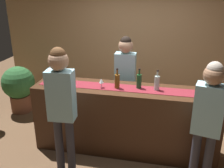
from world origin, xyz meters
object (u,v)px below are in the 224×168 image
at_px(customer_sipping, 208,114).
at_px(wine_glass_mid_counter, 101,81).
at_px(wine_bottle_clear, 157,83).
at_px(wine_bottle_green, 139,81).
at_px(bartender, 125,75).
at_px(customer_browsing, 61,99).
at_px(potted_plant_tall, 19,86).
at_px(wine_glass_near_customer, 56,75).
at_px(wine_bottle_amber, 117,81).

bearing_deg(customer_sipping, wine_glass_mid_counter, 172.75).
bearing_deg(wine_bottle_clear, wine_bottle_green, 176.27).
bearing_deg(wine_bottle_green, customer_sipping, -34.99).
xyz_separation_m(bartender, customer_browsing, (-0.61, -1.28, 0.06)).
height_order(bartender, potted_plant_tall, bartender).
height_order(wine_glass_near_customer, potted_plant_tall, wine_glass_near_customer).
bearing_deg(bartender, wine_glass_near_customer, 28.90).
bearing_deg(potted_plant_tall, wine_glass_mid_counter, -24.99).
height_order(wine_bottle_clear, wine_glass_mid_counter, wine_bottle_clear).
bearing_deg(wine_bottle_green, wine_bottle_amber, -167.64).
height_order(bartender, customer_sipping, bartender).
xyz_separation_m(wine_bottle_clear, customer_browsing, (-1.16, -0.72, -0.04)).
xyz_separation_m(wine_bottle_green, wine_glass_near_customer, (-1.28, -0.01, -0.01)).
bearing_deg(wine_glass_near_customer, bartender, 28.78).
bearing_deg(wine_bottle_green, potted_plant_tall, 161.97).
bearing_deg(wine_glass_mid_counter, customer_browsing, -119.36).
bearing_deg(wine_glass_mid_counter, customer_sipping, -20.05).
distance_m(wine_bottle_green, customer_browsing, 1.17).
bearing_deg(wine_glass_mid_counter, potted_plant_tall, 155.01).
bearing_deg(customer_sipping, wine_bottle_amber, 167.99).
distance_m(wine_bottle_amber, wine_glass_mid_counter, 0.23).
bearing_deg(customer_browsing, customer_sipping, -0.15).
xyz_separation_m(wine_bottle_amber, wine_glass_mid_counter, (-0.23, -0.03, -0.01)).
xyz_separation_m(wine_bottle_amber, bartender, (0.02, 0.61, -0.11)).
bearing_deg(wine_bottle_clear, wine_glass_mid_counter, -173.92).
distance_m(wine_glass_near_customer, customer_browsing, 0.83).
bearing_deg(bartender, potted_plant_tall, -7.10).
bearing_deg(wine_bottle_amber, potted_plant_tall, 158.08).
bearing_deg(wine_bottle_amber, wine_glass_mid_counter, -171.63).
distance_m(wine_bottle_green, wine_bottle_amber, 0.32).
xyz_separation_m(wine_bottle_green, bartender, (-0.29, 0.54, -0.11)).
relative_size(wine_bottle_clear, wine_glass_near_customer, 2.10).
xyz_separation_m(wine_bottle_clear, wine_bottle_amber, (-0.57, -0.05, 0.00)).
distance_m(wine_glass_near_customer, customer_sipping, 2.26).
bearing_deg(customer_browsing, wine_glass_mid_counter, 56.76).
height_order(wine_bottle_clear, wine_glass_near_customer, wine_bottle_clear).
distance_m(wine_bottle_clear, wine_bottle_green, 0.26).
xyz_separation_m(wine_glass_near_customer, wine_glass_mid_counter, (0.74, -0.09, 0.00)).
xyz_separation_m(wine_bottle_amber, potted_plant_tall, (-2.21, 0.89, -0.61)).
relative_size(wine_bottle_clear, wine_bottle_green, 1.00).
relative_size(wine_glass_near_customer, customer_browsing, 0.08).
distance_m(wine_glass_mid_counter, bartender, 0.69).
height_order(wine_bottle_amber, wine_glass_mid_counter, wine_bottle_amber).
relative_size(wine_bottle_amber, wine_glass_mid_counter, 2.10).
relative_size(wine_bottle_green, potted_plant_tall, 0.32).
bearing_deg(customer_browsing, wine_bottle_amber, 44.96).
relative_size(customer_sipping, potted_plant_tall, 1.76).
xyz_separation_m(customer_sipping, potted_plant_tall, (-3.41, 1.44, -0.49)).
distance_m(wine_bottle_green, potted_plant_tall, 2.72).
relative_size(wine_glass_mid_counter, customer_browsing, 0.08).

